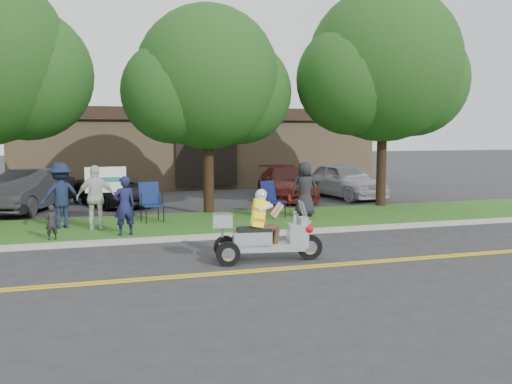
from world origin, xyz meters
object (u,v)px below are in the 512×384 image
object	(u,v)px
lawn_chair_a	(151,199)
parked_car_right	(286,183)
parked_car_far_right	(344,180)
lawn_chair_b	(271,197)
parked_car_left	(29,191)
parked_car_mid	(115,190)
spectator_adult_left	(124,206)
trike_scooter	(263,236)
spectator_adult_right	(96,197)

from	to	relation	value
lawn_chair_a	parked_car_right	size ratio (longest dim) A/B	0.25
parked_car_far_right	lawn_chair_b	bearing A→B (deg)	-146.46
parked_car_left	parked_car_far_right	size ratio (longest dim) A/B	1.01
lawn_chair_b	parked_car_far_right	bearing A→B (deg)	17.06
lawn_chair_b	parked_car_mid	xyz separation A→B (m)	(-4.70, 5.09, -0.15)
parked_car_left	parked_car_far_right	distance (m)	12.58
spectator_adult_left	parked_car_mid	distance (m)	6.91
parked_car_mid	parked_car_right	xyz separation A→B (m)	(7.00, -0.15, 0.07)
trike_scooter	parked_car_mid	world-z (taller)	trike_scooter
spectator_adult_right	parked_car_mid	world-z (taller)	spectator_adult_right
lawn_chair_a	parked_car_mid	distance (m)	4.91
parked_car_mid	parked_car_far_right	world-z (taller)	parked_car_far_right
parked_car_far_right	parked_car_right	bearing A→B (deg)	165.38
trike_scooter	parked_car_right	distance (m)	11.02
lawn_chair_a	parked_car_far_right	xyz separation A→B (m)	(8.68, 4.50, -0.02)
trike_scooter	spectator_adult_left	world-z (taller)	spectator_adult_left
lawn_chair_a	lawn_chair_b	world-z (taller)	lawn_chair_a
lawn_chair_b	spectator_adult_left	xyz separation A→B (m)	(-4.69, -1.82, 0.14)
parked_car_right	parked_car_far_right	bearing A→B (deg)	3.86
parked_car_left	parked_car_mid	size ratio (longest dim) A/B	1.04
spectator_adult_right	parked_car_left	world-z (taller)	spectator_adult_right
parked_car_left	spectator_adult_right	bearing A→B (deg)	-45.12
parked_car_left	lawn_chair_a	bearing A→B (deg)	-25.83
spectator_adult_left	parked_car_far_right	xyz separation A→B (m)	(9.57, 6.58, -0.13)
trike_scooter	parked_car_mid	bearing A→B (deg)	113.57
trike_scooter	lawn_chair_b	bearing A→B (deg)	78.38
lawn_chair_b	spectator_adult_right	size ratio (longest dim) A/B	0.64
lawn_chair_b	parked_car_far_right	xyz separation A→B (m)	(4.88, 4.76, 0.01)
lawn_chair_b	parked_car_far_right	distance (m)	6.82
lawn_chair_a	lawn_chair_b	distance (m)	3.81
parked_car_right	spectator_adult_right	bearing A→B (deg)	-136.01
parked_car_mid	lawn_chair_b	bearing A→B (deg)	-69.10
lawn_chair_b	parked_car_left	size ratio (longest dim) A/B	0.26
lawn_chair_a	parked_car_mid	world-z (taller)	lawn_chair_a
lawn_chair_a	spectator_adult_right	size ratio (longest dim) A/B	0.66
parked_car_left	parked_car_right	xyz separation A→B (m)	(10.00, 0.60, -0.07)
lawn_chair_b	parked_car_left	bearing A→B (deg)	123.40
parked_car_right	spectator_adult_left	bearing A→B (deg)	-128.30
spectator_adult_right	parked_car_right	world-z (taller)	spectator_adult_right
lawn_chair_b	parked_car_far_right	size ratio (longest dim) A/B	0.26
parked_car_mid	parked_car_right	distance (m)	7.00
spectator_adult_right	parked_car_far_right	distance (m)	11.66
parked_car_right	parked_car_far_right	size ratio (longest dim) A/B	1.05
parked_car_mid	parked_car_left	bearing A→B (deg)	172.29
lawn_chair_a	spectator_adult_left	distance (m)	2.26
lawn_chair_a	parked_car_right	bearing A→B (deg)	25.17
lawn_chair_a	parked_car_left	xyz separation A→B (m)	(-3.89, 4.08, -0.03)
trike_scooter	parked_car_mid	distance (m)	10.69
lawn_chair_b	spectator_adult_right	distance (m)	5.46
lawn_chair_b	parked_car_left	distance (m)	8.83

